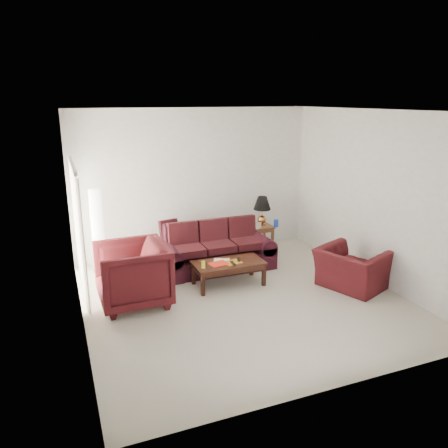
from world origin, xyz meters
The scene contains 19 objects.
floor centered at (0.00, 0.00, 0.00)m, with size 5.00×5.00×0.00m, color beige.
blinds centered at (-2.42, 1.30, 1.08)m, with size 0.10×2.00×2.16m, color silver.
sofa centered at (0.05, 1.37, 0.44)m, with size 2.16×0.93×0.88m, color black, non-canonical shape.
throw_pillow centered at (-0.68, 2.11, 0.68)m, with size 0.38×0.11×0.38m, color black.
end_table centered at (1.34, 2.13, 0.26)m, with size 0.48×0.48×0.53m, color #4E201A, non-canonical shape.
table_lamp centered at (1.40, 2.17, 0.84)m, with size 0.37×0.37×0.63m, color #B9743A, non-canonical shape.
clock centered at (1.21, 1.95, 0.59)m, with size 0.13×0.05×0.13m, color silver.
blue_canister centered at (1.61, 1.92, 0.61)m, with size 0.10×0.10×0.16m, color #1C39B9.
picture_frame centered at (1.15, 2.28, 0.61)m, with size 0.13×0.02×0.16m, color silver.
floor_lamp centered at (-2.05, 2.07, 0.81)m, with size 0.26×0.26×1.61m, color white, non-canonical shape.
armchair_left centered at (-1.70, 0.48, 0.50)m, with size 1.07×1.10×1.00m, color #3E0E12.
armchair_right centered at (1.92, -0.27, 0.35)m, with size 1.07×0.93×0.69m, color #3D0E12.
coffee_table centered at (-0.01, 0.60, 0.22)m, with size 1.23×0.61×0.43m, color black, non-canonical shape.
magazine_red centered at (-0.21, 0.56, 0.44)m, with size 0.31×0.23×0.02m, color red.
magazine_white centered at (-0.11, 0.68, 0.44)m, with size 0.27×0.21×0.02m, color white.
magazine_orange centered at (0.04, 0.53, 0.44)m, with size 0.29×0.22×0.02m, color #BE8316.
remote_a centered at (0.01, 0.45, 0.46)m, with size 0.05×0.17×0.02m, color black.
remote_b centered at (0.17, 0.58, 0.46)m, with size 0.05×0.17×0.02m, color black.
yellow_glass centered at (-0.51, 0.49, 0.49)m, with size 0.07×0.07×0.12m, color #FFF338.
Camera 1 is at (-2.68, -5.99, 3.18)m, focal length 35.00 mm.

